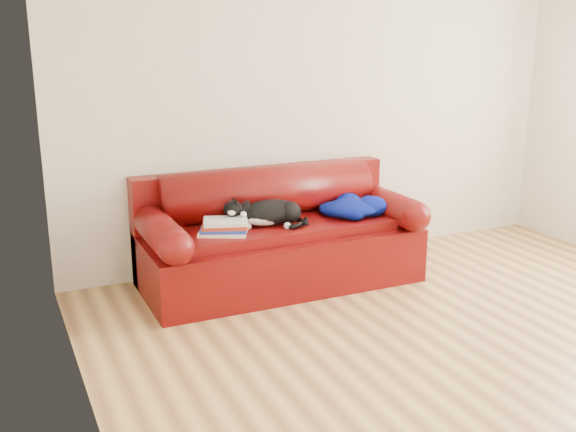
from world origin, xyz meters
The scene contains 7 objects.
ground centered at (0.00, 0.00, 0.00)m, with size 4.50×4.50×0.00m, color brown.
room_shell centered at (0.12, 0.02, 1.67)m, with size 4.52×4.02×2.61m.
sofa_base centered at (-0.62, 1.49, 0.24)m, with size 2.10×0.90×0.50m.
sofa_back centered at (-0.62, 1.74, 0.54)m, with size 2.10×1.01×0.88m.
book_stack centered at (-1.11, 1.37, 0.55)m, with size 0.42×0.38×0.10m.
cat centered at (-0.74, 1.44, 0.59)m, with size 0.62×0.42×0.24m.
blanket centered at (-0.03, 1.42, 0.57)m, with size 0.52×0.42×0.16m.
Camera 1 is at (-2.62, -3.01, 1.89)m, focal length 42.00 mm.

